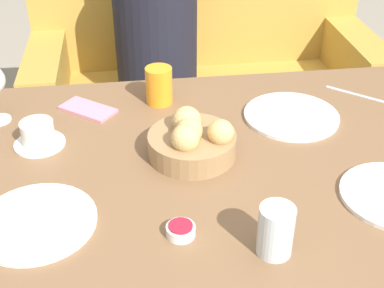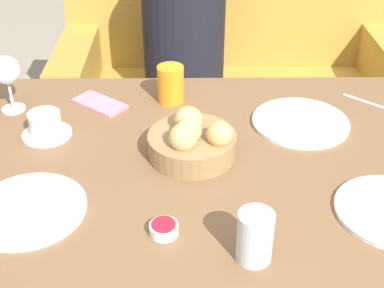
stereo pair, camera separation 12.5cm
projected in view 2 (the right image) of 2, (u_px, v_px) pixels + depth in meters
The scene contains 13 objects.
dining_table at pixel (221, 192), 1.31m from camera, with size 1.37×0.86×0.74m.
couch at pixel (230, 100), 2.38m from camera, with size 1.42×0.70×0.88m.
seated_person at pixel (184, 76), 2.14m from camera, with size 0.31×0.41×1.18m.
bread_basket at pixel (192, 140), 1.24m from camera, with size 0.21×0.21×0.11m.
plate_near_left at pixel (28, 209), 1.09m from camera, with size 0.24×0.24×0.01m.
plate_far_center at pixel (301, 122), 1.39m from camera, with size 0.25×0.25×0.01m.
juice_glass at pixel (171, 84), 1.47m from camera, with size 0.07×0.07×0.10m.
water_tumbler at pixel (255, 237), 0.96m from camera, with size 0.07×0.07×0.10m.
wine_glass at pixel (6, 72), 1.39m from camera, with size 0.08×0.08×0.16m.
coffee_cup at pixel (46, 125), 1.33m from camera, with size 0.12×0.12×0.06m.
jam_bowl_berry at pixel (164, 229), 1.04m from camera, with size 0.06×0.06×0.03m.
knife_silver at pixel (376, 105), 1.47m from camera, with size 0.16×0.14×0.00m.
cell_phone at pixel (100, 104), 1.47m from camera, with size 0.16×0.15×0.01m.
Camera 2 is at (-0.08, -1.03, 1.46)m, focal length 50.00 mm.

